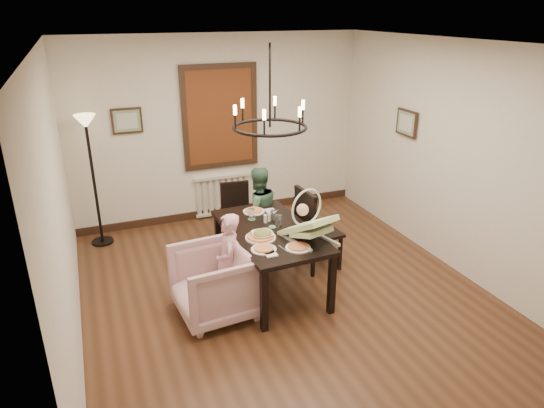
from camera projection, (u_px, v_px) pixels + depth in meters
room_shell at (272, 170)px, 5.53m from camera, size 4.51×5.00×2.81m
dining_table at (270, 236)px, 5.58m from camera, size 0.97×1.65×0.76m
chair_far at (238, 217)px, 6.66m from camera, size 0.44×0.44×0.90m
chair_right at (320, 228)px, 6.10m from camera, size 0.51×0.51×1.09m
armchair at (215, 282)px, 5.19m from camera, size 0.91×0.89×0.77m
elderly_woman at (229, 270)px, 5.28m from camera, size 0.30×0.39×0.93m
seated_man at (258, 220)px, 6.42m from camera, size 0.52×0.42×1.03m
baby_bouncer at (309, 223)px, 5.22m from camera, size 0.59×0.71×0.40m
salad_bowl at (262, 235)px, 5.35m from camera, size 0.29×0.29×0.07m
pizza_platter at (261, 237)px, 5.32m from camera, size 0.34×0.34×0.04m
drinking_glass at (278, 221)px, 5.60m from camera, size 0.07×0.07×0.15m
window_blinds at (220, 117)px, 7.26m from camera, size 1.00×0.03×1.40m
radiator at (223, 194)px, 7.74m from camera, size 0.92×0.12×0.62m
picture_back at (127, 121)px, 6.78m from camera, size 0.42×0.03×0.36m
picture_right at (407, 123)px, 6.66m from camera, size 0.03×0.42×0.36m
floor_lamp at (94, 183)px, 6.60m from camera, size 0.30×0.30×1.80m
chandelier at (270, 127)px, 5.10m from camera, size 0.80×0.80×0.04m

